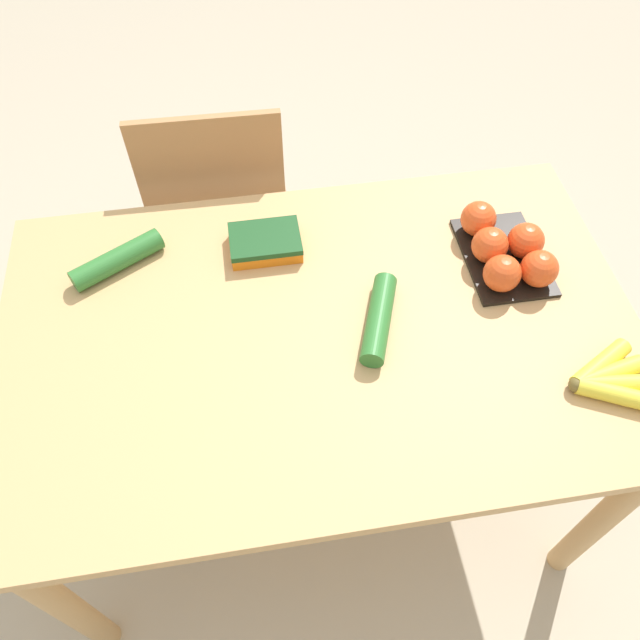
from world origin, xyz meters
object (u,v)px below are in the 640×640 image
object	(u,v)px
tomato_pack	(506,250)
cucumber_near	(117,260)
banana_bunch	(609,379)
carrot_bag	(265,242)
cucumber_far	(379,319)
chair	(222,215)

from	to	relation	value
tomato_pack	cucumber_near	bearing A→B (deg)	171.78
tomato_pack	banana_bunch	bearing A→B (deg)	-73.65
banana_bunch	carrot_bag	bearing A→B (deg)	143.33
cucumber_near	cucumber_far	world-z (taller)	same
tomato_pack	cucumber_near	distance (m)	0.89
cucumber_near	banana_bunch	bearing A→B (deg)	-25.74
chair	cucumber_near	bearing A→B (deg)	62.43
banana_bunch	cucumber_near	xyz separation A→B (m)	(-0.98, 0.47, 0.01)
banana_bunch	cucumber_far	bearing A→B (deg)	153.15
chair	tomato_pack	xyz separation A→B (m)	(0.65, -0.54, 0.31)
tomato_pack	cucumber_far	xyz separation A→B (m)	(-0.32, -0.13, -0.02)
banana_bunch	cucumber_far	world-z (taller)	cucumber_far
carrot_bag	cucumber_near	distance (m)	0.34
cucumber_near	tomato_pack	bearing A→B (deg)	-8.22
cucumber_near	chair	bearing A→B (deg)	61.19
chair	tomato_pack	distance (m)	0.91
chair	banana_bunch	bearing A→B (deg)	131.51
cucumber_near	carrot_bag	bearing A→B (deg)	0.66
banana_bunch	cucumber_near	size ratio (longest dim) A/B	0.80
chair	cucumber_far	bearing A→B (deg)	117.22
chair	carrot_bag	bearing A→B (deg)	106.48
tomato_pack	cucumber_near	world-z (taller)	tomato_pack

